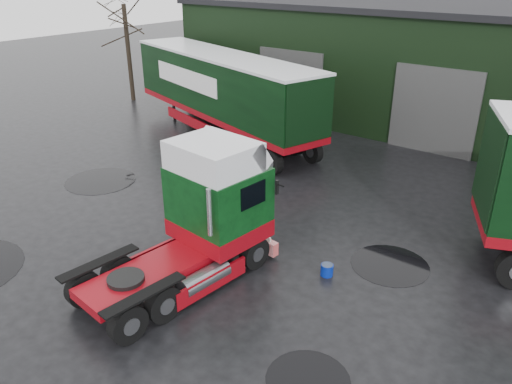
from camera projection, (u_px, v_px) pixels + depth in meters
ground at (197, 266)px, 14.90m from camera, size 100.00×100.00×0.00m
warehouse at (475, 66)px, 26.96m from camera, size 32.40×12.40×6.30m
hero_tractor at (171, 224)px, 13.25m from camera, size 3.31×6.50×3.88m
trailer_left at (222, 95)px, 25.37m from camera, size 13.76×6.62×4.21m
wash_bucket at (327, 270)px, 14.42m from camera, size 0.43×0.43×0.34m
tree_left at (126, 33)px, 31.12m from camera, size 4.40×4.40×8.50m
tree_back_a at (407, 13)px, 37.91m from camera, size 4.40×4.40×9.50m
puddle_1 at (390, 265)px, 14.97m from camera, size 2.34×2.34×0.01m
puddle_2 at (101, 181)px, 20.74m from camera, size 2.89×2.89×0.01m
puddle_3 at (308, 380)px, 10.84m from camera, size 1.87×1.87×0.01m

